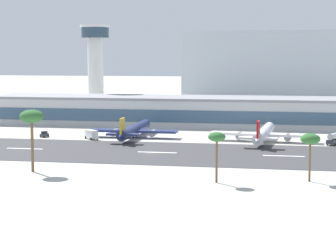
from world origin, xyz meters
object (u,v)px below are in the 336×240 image
(service_fuel_truck_2, at_px, (335,139))
(palm_tree_0, at_px, (310,140))
(service_box_truck_0, at_px, (91,134))
(distant_hotel_block, at_px, (276,67))
(airliner_red_tail_gate_1, at_px, (263,134))
(terminal_building, at_px, (206,111))
(palm_tree_2, at_px, (32,118))
(control_tower, at_px, (96,62))
(airliner_gold_tail_gate_0, at_px, (133,130))
(service_baggage_tug_1, at_px, (44,134))
(palm_tree_3, at_px, (217,139))

(service_fuel_truck_2, relative_size, palm_tree_0, 0.77)
(service_box_truck_0, bearing_deg, distant_hotel_block, -63.78)
(distant_hotel_block, bearing_deg, service_fuel_truck_2, -83.50)
(distant_hotel_block, height_order, airliner_red_tail_gate_1, distant_hotel_block)
(terminal_building, height_order, service_box_truck_0, terminal_building)
(service_box_truck_0, height_order, palm_tree_2, palm_tree_2)
(control_tower, height_order, service_box_truck_0, control_tower)
(control_tower, distance_m, palm_tree_2, 143.82)
(palm_tree_2, bearing_deg, airliner_gold_tail_gate_0, 81.50)
(distant_hotel_block, distance_m, service_baggage_tug_1, 198.66)
(control_tower, xyz_separation_m, palm_tree_2, (26.32, -140.81, -12.75))
(distant_hotel_block, relative_size, service_box_truck_0, 19.42)
(palm_tree_0, height_order, palm_tree_3, palm_tree_3)
(palm_tree_0, bearing_deg, service_fuel_truck_2, 79.83)
(service_fuel_truck_2, bearing_deg, service_box_truck_0, 120.52)
(palm_tree_3, bearing_deg, airliner_gold_tail_gate_0, 117.16)
(service_baggage_tug_1, xyz_separation_m, service_fuel_truck_2, (101.57, -0.44, 0.98))
(airliner_gold_tail_gate_0, distance_m, service_baggage_tug_1, 32.36)
(palm_tree_2, bearing_deg, terminal_building, 74.60)
(control_tower, height_order, distant_hotel_block, distant_hotel_block)
(control_tower, bearing_deg, airliner_red_tail_gate_1, -42.61)
(distant_hotel_block, height_order, service_baggage_tug_1, distant_hotel_block)
(palm_tree_2, bearing_deg, palm_tree_3, -6.25)
(control_tower, height_order, palm_tree_0, control_tower)
(service_fuel_truck_2, bearing_deg, palm_tree_2, 157.64)
(service_baggage_tug_1, height_order, service_fuel_truck_2, service_fuel_truck_2)
(airliner_gold_tail_gate_0, bearing_deg, palm_tree_0, -138.72)
(airliner_gold_tail_gate_0, height_order, service_baggage_tug_1, airliner_gold_tail_gate_0)
(service_fuel_truck_2, xyz_separation_m, palm_tree_0, (-11.26, -62.76, 7.77))
(airliner_gold_tail_gate_0, xyz_separation_m, service_baggage_tug_1, (-32.10, -3.70, -1.73))
(palm_tree_0, height_order, palm_tree_2, palm_tree_2)
(service_baggage_tug_1, distance_m, service_fuel_truck_2, 101.58)
(distant_hotel_block, height_order, palm_tree_0, distant_hotel_block)
(control_tower, height_order, palm_tree_3, control_tower)
(control_tower, relative_size, palm_tree_3, 3.73)
(palm_tree_2, bearing_deg, service_box_truck_0, 93.50)
(service_fuel_truck_2, bearing_deg, airliner_gold_tail_gate_0, 115.89)
(terminal_building, relative_size, airliner_red_tail_gate_1, 4.39)
(distant_hotel_block, bearing_deg, airliner_gold_tail_gate_0, -105.49)
(service_baggage_tug_1, height_order, palm_tree_3, palm_tree_3)
(distant_hotel_block, height_order, palm_tree_3, distant_hotel_block)
(palm_tree_0, bearing_deg, control_tower, 123.90)
(airliner_red_tail_gate_1, xyz_separation_m, palm_tree_2, (-55.99, -65.09, 10.91))
(distant_hotel_block, relative_size, airliner_gold_tail_gate_0, 2.77)
(palm_tree_0, bearing_deg, terminal_building, 108.55)
(service_box_truck_0, bearing_deg, control_tower, -29.01)
(terminal_building, relative_size, palm_tree_0, 16.42)
(distant_hotel_block, relative_size, service_baggage_tug_1, 32.33)
(palm_tree_0, bearing_deg, distant_hotel_block, 92.19)
(service_box_truck_0, distance_m, palm_tree_0, 94.68)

